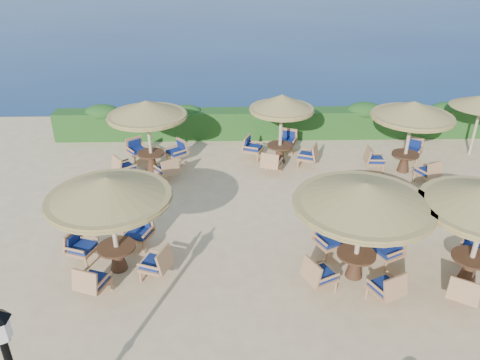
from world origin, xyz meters
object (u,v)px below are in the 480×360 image
at_px(cafe_set_0, 110,206).
at_px(cafe_set_3, 148,123).
at_px(cafe_set_4, 281,120).
at_px(cafe_set_1, 363,210).
at_px(cafe_set_5, 411,122).

distance_m(cafe_set_0, cafe_set_3, 5.79).
xyz_separation_m(cafe_set_3, cafe_set_4, (4.75, 0.60, -0.14)).
relative_size(cafe_set_3, cafe_set_4, 0.98).
bearing_deg(cafe_set_1, cafe_set_3, 133.81).
distance_m(cafe_set_1, cafe_set_5, 6.75).
bearing_deg(cafe_set_4, cafe_set_0, -126.78).
relative_size(cafe_set_3, cafe_set_5, 0.98).
xyz_separation_m(cafe_set_1, cafe_set_5, (3.24, 5.92, -0.02)).
height_order(cafe_set_3, cafe_set_5, same).
height_order(cafe_set_1, cafe_set_3, same).
distance_m(cafe_set_0, cafe_set_4, 7.97).
relative_size(cafe_set_1, cafe_set_5, 1.17).
height_order(cafe_set_3, cafe_set_4, same).
xyz_separation_m(cafe_set_1, cafe_set_3, (-5.96, 6.21, -0.12)).
distance_m(cafe_set_0, cafe_set_1, 6.00).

